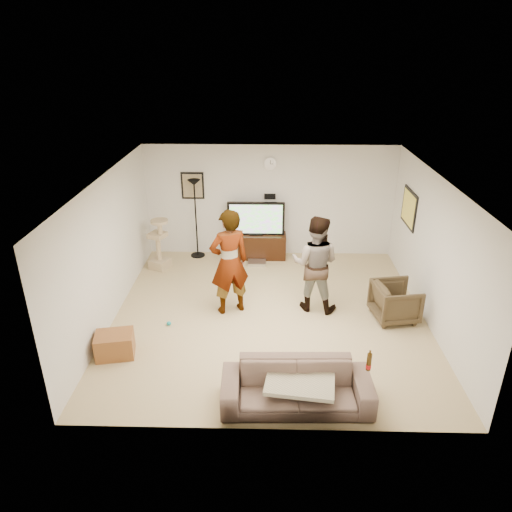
{
  "coord_description": "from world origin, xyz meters",
  "views": [
    {
      "loc": [
        -0.05,
        -7.29,
        4.48
      ],
      "look_at": [
        -0.24,
        0.2,
        1.07
      ],
      "focal_mm": 33.11,
      "sensor_mm": 36.0,
      "label": 1
    }
  ],
  "objects_px": {
    "tv_stand": "(256,246)",
    "tv": "(256,218)",
    "cat_tree": "(158,244)",
    "person_left": "(229,262)",
    "sofa": "(297,386)",
    "side_table": "(115,345)",
    "beer_bottle": "(369,362)",
    "armchair": "(395,302)",
    "floor_lamp": "(196,219)",
    "person_right": "(315,264)"
  },
  "relations": [
    {
      "from": "person_left",
      "to": "beer_bottle",
      "type": "distance_m",
      "value": 3.14
    },
    {
      "from": "tv_stand",
      "to": "tv",
      "type": "relative_size",
      "value": 1.06
    },
    {
      "from": "sofa",
      "to": "beer_bottle",
      "type": "bearing_deg",
      "value": -1.47
    },
    {
      "from": "armchair",
      "to": "sofa",
      "type": "bearing_deg",
      "value": 130.78
    },
    {
      "from": "person_left",
      "to": "side_table",
      "type": "xyz_separation_m",
      "value": [
        -1.69,
        -1.39,
        -0.78
      ]
    },
    {
      "from": "side_table",
      "to": "tv_stand",
      "type": "bearing_deg",
      "value": 60.82
    },
    {
      "from": "tv",
      "to": "armchair",
      "type": "bearing_deg",
      "value": -45.64
    },
    {
      "from": "beer_bottle",
      "to": "person_right",
      "type": "bearing_deg",
      "value": 100.6
    },
    {
      "from": "floor_lamp",
      "to": "person_right",
      "type": "height_order",
      "value": "person_right"
    },
    {
      "from": "cat_tree",
      "to": "armchair",
      "type": "relative_size",
      "value": 1.52
    },
    {
      "from": "person_right",
      "to": "person_left",
      "type": "bearing_deg",
      "value": 20.73
    },
    {
      "from": "tv_stand",
      "to": "cat_tree",
      "type": "relative_size",
      "value": 1.18
    },
    {
      "from": "person_left",
      "to": "floor_lamp",
      "type": "bearing_deg",
      "value": -93.27
    },
    {
      "from": "tv",
      "to": "person_left",
      "type": "bearing_deg",
      "value": -99.75
    },
    {
      "from": "floor_lamp",
      "to": "beer_bottle",
      "type": "xyz_separation_m",
      "value": [
        2.92,
        -4.82,
        -0.18
      ]
    },
    {
      "from": "tv",
      "to": "side_table",
      "type": "bearing_deg",
      "value": -119.18
    },
    {
      "from": "tv_stand",
      "to": "floor_lamp",
      "type": "bearing_deg",
      "value": 178.39
    },
    {
      "from": "person_left",
      "to": "tv_stand",
      "type": "bearing_deg",
      "value": -124.17
    },
    {
      "from": "tv",
      "to": "sofa",
      "type": "height_order",
      "value": "tv"
    },
    {
      "from": "person_left",
      "to": "person_right",
      "type": "distance_m",
      "value": 1.52
    },
    {
      "from": "person_right",
      "to": "sofa",
      "type": "bearing_deg",
      "value": 95.44
    },
    {
      "from": "beer_bottle",
      "to": "armchair",
      "type": "bearing_deg",
      "value": 67.47
    },
    {
      "from": "floor_lamp",
      "to": "person_left",
      "type": "distance_m",
      "value": 2.58
    },
    {
      "from": "person_left",
      "to": "armchair",
      "type": "relative_size",
      "value": 2.62
    },
    {
      "from": "cat_tree",
      "to": "sofa",
      "type": "bearing_deg",
      "value": -56.69
    },
    {
      "from": "tv_stand",
      "to": "floor_lamp",
      "type": "xyz_separation_m",
      "value": [
        -1.34,
        0.04,
        0.61
      ]
    },
    {
      "from": "tv",
      "to": "sofa",
      "type": "xyz_separation_m",
      "value": [
        0.66,
        -4.78,
        -0.64
      ]
    },
    {
      "from": "cat_tree",
      "to": "person_right",
      "type": "relative_size",
      "value": 0.63
    },
    {
      "from": "tv_stand",
      "to": "person_right",
      "type": "height_order",
      "value": "person_right"
    },
    {
      "from": "beer_bottle",
      "to": "armchair",
      "type": "height_order",
      "value": "beer_bottle"
    },
    {
      "from": "person_left",
      "to": "sofa",
      "type": "relative_size",
      "value": 0.97
    },
    {
      "from": "cat_tree",
      "to": "person_right",
      "type": "xyz_separation_m",
      "value": [
        3.17,
        -1.59,
        0.33
      ]
    },
    {
      "from": "cat_tree",
      "to": "beer_bottle",
      "type": "xyz_separation_m",
      "value": [
        3.65,
        -4.15,
        0.15
      ]
    },
    {
      "from": "tv_stand",
      "to": "sofa",
      "type": "relative_size",
      "value": 0.67
    },
    {
      "from": "cat_tree",
      "to": "person_left",
      "type": "bearing_deg",
      "value": -46.29
    },
    {
      "from": "tv_stand",
      "to": "side_table",
      "type": "xyz_separation_m",
      "value": [
        -2.1,
        -3.76,
        -0.09
      ]
    },
    {
      "from": "cat_tree",
      "to": "tv_stand",
      "type": "bearing_deg",
      "value": 16.93
    },
    {
      "from": "tv_stand",
      "to": "person_left",
      "type": "bearing_deg",
      "value": -99.75
    },
    {
      "from": "floor_lamp",
      "to": "armchair",
      "type": "relative_size",
      "value": 2.4
    },
    {
      "from": "floor_lamp",
      "to": "person_right",
      "type": "bearing_deg",
      "value": -42.75
    },
    {
      "from": "cat_tree",
      "to": "person_left",
      "type": "relative_size",
      "value": 0.58
    },
    {
      "from": "floor_lamp",
      "to": "cat_tree",
      "type": "bearing_deg",
      "value": -137.59
    },
    {
      "from": "tv",
      "to": "person_left",
      "type": "xyz_separation_m",
      "value": [
        -0.41,
        -2.36,
        0.04
      ]
    },
    {
      "from": "tv",
      "to": "beer_bottle",
      "type": "relative_size",
      "value": 5.03
    },
    {
      "from": "floor_lamp",
      "to": "beer_bottle",
      "type": "height_order",
      "value": "floor_lamp"
    },
    {
      "from": "person_left",
      "to": "beer_bottle",
      "type": "xyz_separation_m",
      "value": [
        1.99,
        -2.42,
        -0.26
      ]
    },
    {
      "from": "cat_tree",
      "to": "tv",
      "type": "bearing_deg",
      "value": 16.93
    },
    {
      "from": "cat_tree",
      "to": "person_left",
      "type": "distance_m",
      "value": 2.43
    },
    {
      "from": "person_right",
      "to": "sofa",
      "type": "xyz_separation_m",
      "value": [
        -0.44,
        -2.56,
        -0.6
      ]
    },
    {
      "from": "tv",
      "to": "person_right",
      "type": "relative_size",
      "value": 0.71
    }
  ]
}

